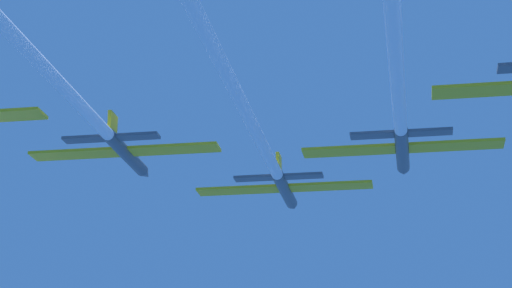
{
  "coord_description": "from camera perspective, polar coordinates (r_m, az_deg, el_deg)",
  "views": [
    {
      "loc": [
        15.79,
        -112.11,
        -32.19
      ],
      "look_at": [
        0.19,
        -17.26,
        -0.23
      ],
      "focal_mm": 68.0,
      "sensor_mm": 36.0,
      "label": 1
    }
  ],
  "objects": [
    {
      "name": "jet_left_wing",
      "position": [
        87.92,
        -11.67,
        3.71
      ],
      "size": [
        21.03,
        72.39,
        3.48
      ],
      "color": "#4C5660"
    },
    {
      "name": "jet_lead",
      "position": [
        90.27,
        -0.66,
        2.03
      ],
      "size": [
        21.03,
        86.1,
        3.48
      ],
      "color": "#4C5660"
    },
    {
      "name": "jet_right_wing",
      "position": [
        78.8,
        8.19,
        5.6
      ],
      "size": [
        21.03,
        83.7,
        3.48
      ],
      "color": "#4C5660"
    }
  ]
}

